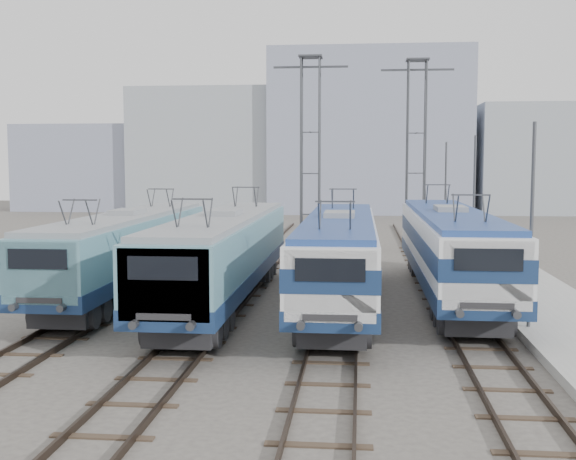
# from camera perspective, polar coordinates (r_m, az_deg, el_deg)

# --- Properties ---
(ground) EXTENTS (160.00, 160.00, 0.00)m
(ground) POSITION_cam_1_polar(r_m,az_deg,el_deg) (22.97, -2.09, -9.00)
(ground) COLOR #514C47
(platform) EXTENTS (4.00, 70.00, 0.30)m
(platform) POSITION_cam_1_polar(r_m,az_deg,el_deg) (31.37, 18.90, -5.10)
(platform) COLOR #9E9E99
(platform) RESTS_ON ground
(locomotive_far_left) EXTENTS (2.72, 17.17, 3.23)m
(locomotive_far_left) POSITION_cam_1_polar(r_m,az_deg,el_deg) (31.14, -12.65, -1.29)
(locomotive_far_left) COLOR navy
(locomotive_far_left) RESTS_ON ground
(locomotive_center_left) EXTENTS (2.82, 17.82, 3.35)m
(locomotive_center_left) POSITION_cam_1_polar(r_m,az_deg,el_deg) (28.25, -5.11, -1.71)
(locomotive_center_left) COLOR navy
(locomotive_center_left) RESTS_ON ground
(locomotive_center_right) EXTENTS (2.77, 17.54, 3.30)m
(locomotive_center_right) POSITION_cam_1_polar(r_m,az_deg,el_deg) (28.09, 4.07, -1.70)
(locomotive_center_right) COLOR navy
(locomotive_center_right) RESTS_ON ground
(locomotive_far_right) EXTENTS (2.86, 18.10, 3.40)m
(locomotive_far_right) POSITION_cam_1_polar(r_m,az_deg,el_deg) (30.43, 12.69, -1.14)
(locomotive_far_right) COLOR navy
(locomotive_far_right) RESTS_ON ground
(catenary_tower_west) EXTENTS (4.50, 1.20, 12.00)m
(catenary_tower_west) POSITION_cam_1_polar(r_m,az_deg,el_deg) (44.15, 1.79, 6.62)
(catenary_tower_west) COLOR #3F4247
(catenary_tower_west) RESTS_ON ground
(catenary_tower_east) EXTENTS (4.50, 1.20, 12.00)m
(catenary_tower_east) POSITION_cam_1_polar(r_m,az_deg,el_deg) (46.17, 10.08, 6.48)
(catenary_tower_east) COLOR #3F4247
(catenary_tower_east) RESTS_ON ground
(mast_front) EXTENTS (0.12, 0.12, 7.00)m
(mast_front) POSITION_cam_1_polar(r_m,az_deg,el_deg) (24.77, 18.67, 0.00)
(mast_front) COLOR #3F4247
(mast_front) RESTS_ON ground
(mast_mid) EXTENTS (0.12, 0.12, 7.00)m
(mast_mid) POSITION_cam_1_polar(r_m,az_deg,el_deg) (36.53, 14.47, 1.77)
(mast_mid) COLOR #3F4247
(mast_mid) RESTS_ON ground
(mast_rear) EXTENTS (0.12, 0.12, 7.00)m
(mast_rear) POSITION_cam_1_polar(r_m,az_deg,el_deg) (48.41, 12.33, 2.67)
(mast_rear) COLOR #3F4247
(mast_rear) RESTS_ON ground
(building_west) EXTENTS (18.00, 12.00, 14.00)m
(building_west) POSITION_cam_1_polar(r_m,az_deg,el_deg) (85.75, -5.78, 6.25)
(building_west) COLOR #9AA2AB
(building_west) RESTS_ON ground
(building_center) EXTENTS (22.00, 14.00, 18.00)m
(building_center) POSITION_cam_1_polar(r_m,az_deg,el_deg) (84.10, 6.43, 7.62)
(building_center) COLOR #8B92AA
(building_center) RESTS_ON ground
(building_east) EXTENTS (16.00, 12.00, 12.00)m
(building_east) POSITION_cam_1_polar(r_m,az_deg,el_deg) (86.61, 19.81, 5.28)
(building_east) COLOR #9AA2AB
(building_east) RESTS_ON ground
(building_far_west) EXTENTS (14.00, 10.00, 10.00)m
(building_far_west) POSITION_cam_1_polar(r_m,az_deg,el_deg) (90.30, -15.80, 4.76)
(building_far_west) COLOR #8B92AA
(building_far_west) RESTS_ON ground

